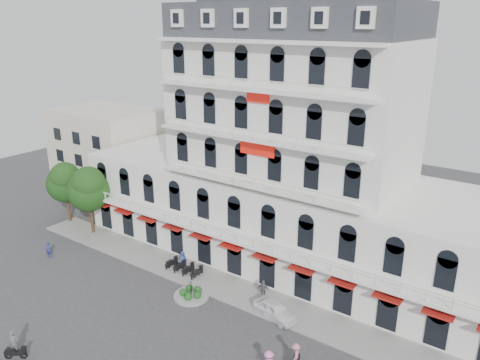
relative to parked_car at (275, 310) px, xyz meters
name	(u,v)px	position (x,y,z in m)	size (l,w,h in m)	color
ground	(170,346)	(-4.66, -7.73, -0.70)	(120.00, 120.00, 0.00)	#38383A
sidewalk	(238,292)	(-4.66, 1.27, -0.62)	(53.00, 4.00, 0.16)	gray
main_building	(290,164)	(-4.66, 10.26, 9.26)	(45.00, 15.00, 25.80)	silver
flank_building_west	(109,152)	(-34.66, 12.27, 5.30)	(14.00, 10.00, 12.00)	beige
traffic_island	(191,294)	(-7.66, -1.73, -0.44)	(3.20, 3.20, 1.60)	gray
parked_scooter_row	(184,273)	(-11.01, 1.07, -0.70)	(4.40, 1.80, 1.10)	black
tree_west_outer	(65,181)	(-30.61, 2.25, 4.65)	(4.50, 4.48, 7.76)	#382314
tree_west_inner	(89,187)	(-25.61, 1.75, 4.99)	(4.76, 4.76, 8.25)	#382314
parked_car	(275,310)	(0.00, 0.00, 0.00)	(1.65, 4.10, 1.40)	white
rider_west	(14,346)	(-12.89, -15.25, 0.41)	(1.44, 1.17, 2.36)	black
rider_center	(296,356)	(4.35, -4.44, 0.41)	(0.85, 1.68, 2.12)	black
pedestrian_left	(183,260)	(-11.76, 1.77, 0.20)	(0.88, 0.57, 1.81)	navy
pedestrian_mid	(264,290)	(-2.24, 1.77, 0.22)	(1.08, 0.45, 1.84)	#58575E
pedestrian_far	(49,250)	(-24.66, -4.62, 0.16)	(0.63, 0.41, 1.72)	navy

